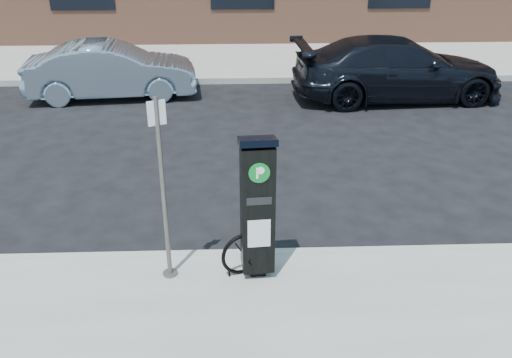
{
  "coord_description": "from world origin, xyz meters",
  "views": [
    {
      "loc": [
        -0.23,
        -5.78,
        4.04
      ],
      "look_at": [
        0.0,
        0.5,
        0.92
      ],
      "focal_mm": 38.0,
      "sensor_mm": 36.0,
      "label": 1
    }
  ],
  "objects_px": {
    "parking_kiosk": "(257,206)",
    "sign_pole": "(163,193)",
    "bike_rack": "(243,254)",
    "car_silver": "(112,70)",
    "car_dark": "(397,69)"
  },
  "relations": [
    {
      "from": "sign_pole",
      "to": "car_silver",
      "type": "bearing_deg",
      "value": 81.05
    },
    {
      "from": "sign_pole",
      "to": "car_dark",
      "type": "height_order",
      "value": "sign_pole"
    },
    {
      "from": "bike_rack",
      "to": "car_dark",
      "type": "relative_size",
      "value": 0.11
    },
    {
      "from": "parking_kiosk",
      "to": "sign_pole",
      "type": "relative_size",
      "value": 0.8
    },
    {
      "from": "sign_pole",
      "to": "car_silver",
      "type": "relative_size",
      "value": 0.56
    },
    {
      "from": "bike_rack",
      "to": "car_silver",
      "type": "distance_m",
      "value": 8.03
    },
    {
      "from": "car_dark",
      "to": "sign_pole",
      "type": "bearing_deg",
      "value": 143.19
    },
    {
      "from": "parking_kiosk",
      "to": "sign_pole",
      "type": "distance_m",
      "value": 1.06
    },
    {
      "from": "car_silver",
      "to": "car_dark",
      "type": "xyz_separation_m",
      "value": [
        6.75,
        -0.33,
        0.07
      ]
    },
    {
      "from": "car_silver",
      "to": "car_dark",
      "type": "distance_m",
      "value": 6.75
    },
    {
      "from": "parking_kiosk",
      "to": "sign_pole",
      "type": "xyz_separation_m",
      "value": [
        -1.04,
        -0.0,
        0.19
      ]
    },
    {
      "from": "car_silver",
      "to": "sign_pole",
      "type": "bearing_deg",
      "value": -170.12
    },
    {
      "from": "parking_kiosk",
      "to": "car_silver",
      "type": "distance_m",
      "value": 8.1
    },
    {
      "from": "sign_pole",
      "to": "bike_rack",
      "type": "bearing_deg",
      "value": -24.94
    },
    {
      "from": "sign_pole",
      "to": "bike_rack",
      "type": "distance_m",
      "value": 1.2
    }
  ]
}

